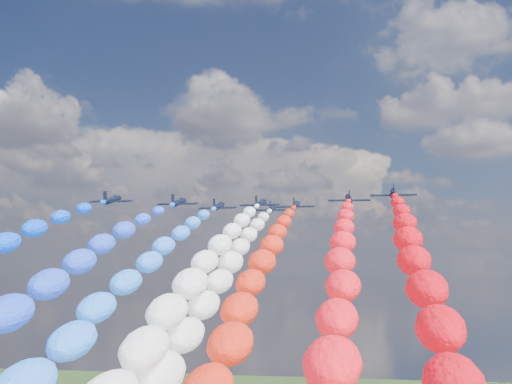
# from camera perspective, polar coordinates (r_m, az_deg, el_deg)

# --- Properties ---
(jet_0) EXTENTS (8.92, 12.04, 4.77)m
(jet_0) POSITION_cam_1_polar(r_m,az_deg,el_deg) (137.59, -12.62, -0.68)
(jet_0) COLOR black
(jet_1) EXTENTS (8.73, 11.90, 4.77)m
(jet_1) POSITION_cam_1_polar(r_m,az_deg,el_deg) (140.73, -6.88, -0.92)
(jet_1) COLOR black
(trail_1) EXTENTS (5.90, 121.60, 43.90)m
(trail_1) POSITION_cam_1_polar(r_m,az_deg,el_deg) (82.09, -19.61, -10.54)
(trail_1) COLOR blue
(jet_2) EXTENTS (8.63, 11.83, 4.77)m
(jet_2) POSITION_cam_1_polar(r_m,az_deg,el_deg) (149.43, -3.36, -1.29)
(jet_2) COLOR black
(trail_2) EXTENTS (5.90, 121.60, 43.90)m
(trail_2) POSITION_cam_1_polar(r_m,az_deg,el_deg) (89.01, -12.52, -10.42)
(trail_2) COLOR #2A76FF
(jet_3) EXTENTS (9.21, 12.24, 4.77)m
(jet_3) POSITION_cam_1_polar(r_m,az_deg,el_deg) (142.33, 0.38, -1.03)
(jet_3) COLOR black
(trail_3) EXTENTS (5.90, 121.60, 43.90)m
(trail_3) POSITION_cam_1_polar(r_m,az_deg,el_deg) (80.64, -6.73, -10.95)
(trail_3) COLOR white
(jet_4) EXTENTS (8.88, 12.00, 4.77)m
(jet_4) POSITION_cam_1_polar(r_m,az_deg,el_deg) (154.85, 1.43, -1.48)
(jet_4) COLOR black
(trail_4) EXTENTS (5.90, 121.60, 43.90)m
(trail_4) POSITION_cam_1_polar(r_m,az_deg,el_deg) (92.82, -3.99, -10.40)
(trail_4) COLOR silver
(jet_5) EXTENTS (8.64, 11.83, 4.77)m
(jet_5) POSITION_cam_1_polar(r_m,az_deg,el_deg) (146.51, 3.54, -1.18)
(jet_5) COLOR black
(trail_5) EXTENTS (5.90, 121.60, 43.90)m
(trail_5) POSITION_cam_1_polar(r_m,az_deg,el_deg) (84.03, -0.82, -10.81)
(trail_5) COLOR red
(jet_6) EXTENTS (9.23, 12.25, 4.77)m
(jet_6) POSITION_cam_1_polar(r_m,az_deg,el_deg) (133.61, 8.21, -0.60)
(jet_6) COLOR black
(trail_6) EXTENTS (5.90, 121.60, 43.90)m
(trail_6) POSITION_cam_1_polar(r_m,az_deg,el_deg) (70.56, 7.35, -11.57)
(trail_6) COLOR red
(jet_7) EXTENTS (9.01, 12.09, 4.77)m
(jet_7) POSITION_cam_1_polar(r_m,az_deg,el_deg) (125.25, 12.07, -0.13)
(jet_7) COLOR black
(trail_7) EXTENTS (5.90, 121.60, 43.90)m
(trail_7) POSITION_cam_1_polar(r_m,az_deg,el_deg) (62.31, 15.19, -12.06)
(trail_7) COLOR red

